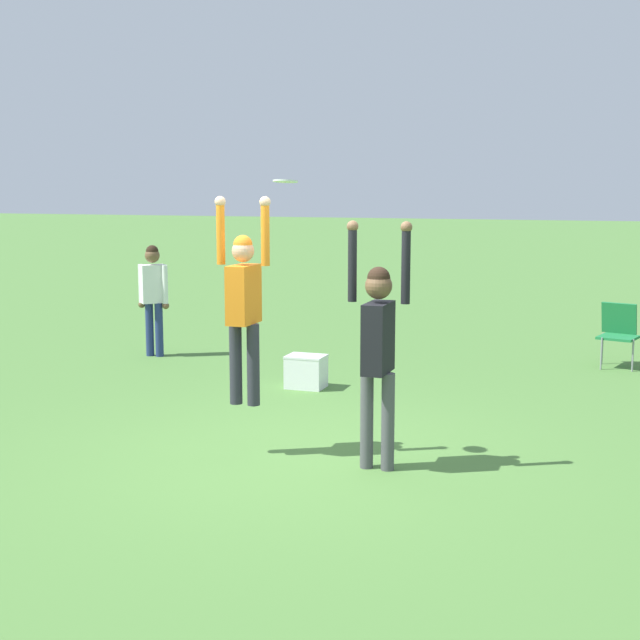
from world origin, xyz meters
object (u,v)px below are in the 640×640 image
(person_jumping, at_px, (244,297))
(camping_chair_0, at_px, (618,330))
(person_defending, at_px, (378,338))
(person_spectator_near, at_px, (153,291))
(cooler_box, at_px, (306,372))
(frisbee, at_px, (285,181))

(person_jumping, height_order, camping_chair_0, person_jumping)
(person_defending, height_order, camping_chair_0, person_defending)
(person_jumping, distance_m, person_spectator_near, 5.32)
(person_spectator_near, height_order, cooler_box, person_spectator_near)
(person_jumping, relative_size, cooler_box, 4.07)
(person_defending, xyz_separation_m, frisbee, (-0.88, -0.00, 1.39))
(camping_chair_0, relative_size, person_spectator_near, 0.54)
(frisbee, bearing_deg, person_jumping, 179.04)
(person_defending, relative_size, camping_chair_0, 2.50)
(camping_chair_0, bearing_deg, cooler_box, 51.69)
(frisbee, height_order, person_spectator_near, frisbee)
(cooler_box, bearing_deg, frisbee, -73.42)
(person_jumping, height_order, cooler_box, person_jumping)
(camping_chair_0, xyz_separation_m, cooler_box, (-3.74, -2.73, -0.32))
(person_defending, xyz_separation_m, person_spectator_near, (-4.63, 4.13, -0.21))
(person_defending, relative_size, frisbee, 9.84)
(frisbee, xyz_separation_m, camping_chair_0, (2.88, 5.61, -2.07))
(frisbee, relative_size, camping_chair_0, 0.25)
(frisbee, bearing_deg, person_defending, 0.14)
(camping_chair_0, distance_m, cooler_box, 4.64)
(cooler_box, bearing_deg, camping_chair_0, 36.13)
(frisbee, bearing_deg, camping_chair_0, 62.81)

